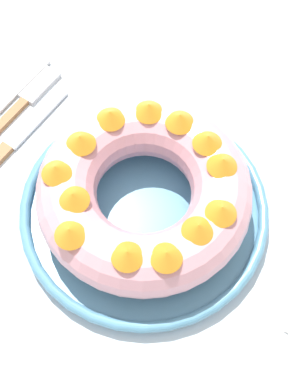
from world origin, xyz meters
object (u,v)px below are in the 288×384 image
Objects in this scene: serving_dish at (144,209)px; cake_knife at (7,148)px; bundt_cake at (144,191)px; fork at (10,116)px.

serving_dish reaches higher than cake_knife.
serving_dish is 1.22× the size of bundt_cake.
serving_dish is 0.22m from fork.
serving_dish is 0.05m from bundt_cake.
serving_dish is at bearing 109.03° from bundt_cake.
bundt_cake reaches higher than serving_dish.
bundt_cake is 1.10× the size of fork.
cake_knife is at bearing -172.69° from bundt_cake.
serving_dish is 0.19m from cake_knife.
fork is 0.05m from cake_knife.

